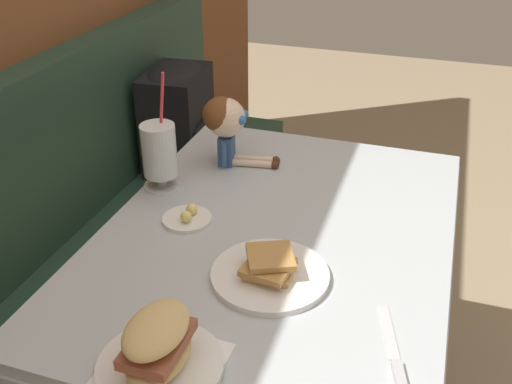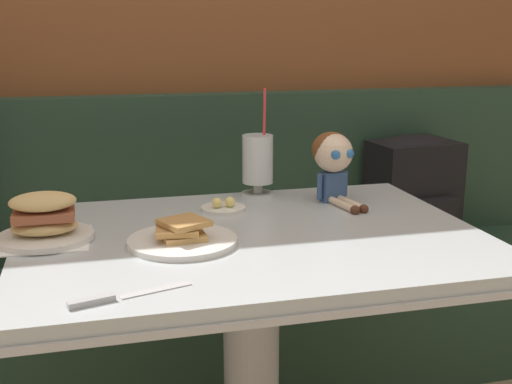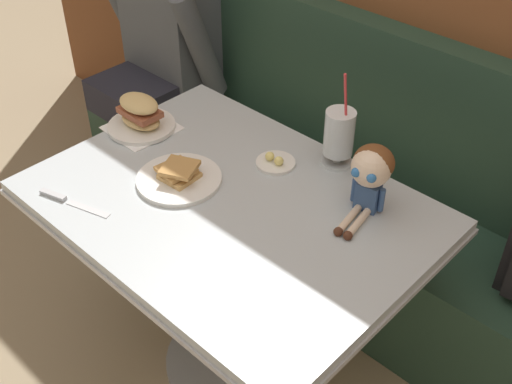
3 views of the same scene
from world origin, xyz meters
TOP-DOWN VIEW (x-y plane):
  - booth_bench at (0.00, 0.81)m, footprint 2.60×0.48m
  - diner_table at (0.00, 0.18)m, footprint 1.11×0.81m
  - toast_plate at (-0.17, 0.14)m, footprint 0.25×0.25m
  - milkshake_glass at (0.11, 0.53)m, footprint 0.10×0.10m
  - sandwich_plate at (-0.47, 0.25)m, footprint 0.22×0.22m
  - butter_saucer at (-0.02, 0.40)m, footprint 0.12×0.12m
  - butter_knife at (-0.34, -0.14)m, footprint 0.23×0.08m
  - seated_doll at (0.30, 0.42)m, footprint 0.13×0.23m
  - diner_patron at (-0.97, 0.76)m, footprint 0.55×0.48m

SIDE VIEW (x-z plane):
  - booth_bench at x=0.00m, z-range -0.17..0.83m
  - diner_table at x=0.00m, z-range 0.17..0.91m
  - diner_patron at x=-0.97m, z-range 0.34..1.15m
  - butter_knife at x=-0.34m, z-range 0.74..0.75m
  - butter_saucer at x=-0.02m, z-range 0.73..0.77m
  - toast_plate at x=-0.17m, z-range 0.73..0.78m
  - sandwich_plate at x=-0.47m, z-range 0.73..0.84m
  - milkshake_glass at x=0.11m, z-range 0.68..1.00m
  - seated_doll at x=0.30m, z-range 0.77..0.97m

